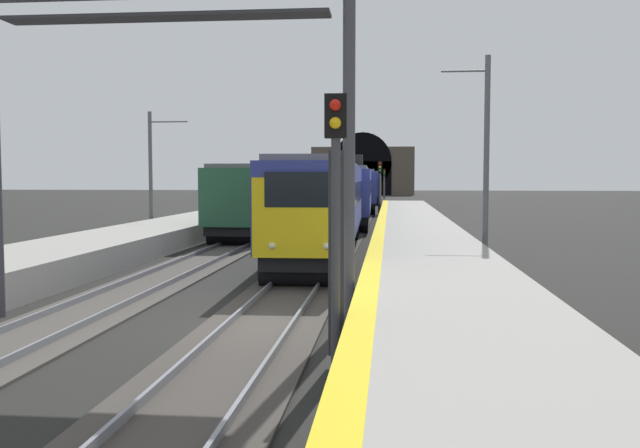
{
  "coord_description": "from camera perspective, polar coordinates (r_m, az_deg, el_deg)",
  "views": [
    {
      "loc": [
        -15.09,
        -2.83,
        3.35
      ],
      "look_at": [
        8.86,
        -0.41,
        1.73
      ],
      "focal_mm": 39.18,
      "sensor_mm": 36.0,
      "label": 1
    }
  ],
  "objects": [
    {
      "name": "train_main_approaching",
      "position": [
        59.62,
        3.05,
        2.84
      ],
      "size": [
        79.89,
        3.33,
        4.93
      ],
      "rotation": [
        0.0,
        0.0,
        3.16
      ],
      "color": "navy",
      "rests_on": "ground_plane"
    },
    {
      "name": "tunnel_portal",
      "position": [
        129.52,
        3.51,
        4.35
      ],
      "size": [
        2.93,
        18.91,
        11.51
      ],
      "color": "#51473D",
      "rests_on": "ground_plane"
    },
    {
      "name": "platform_right",
      "position": [
        15.42,
        10.57,
        -6.94
      ],
      "size": [
        112.0,
        4.06,
        0.96
      ],
      "primitive_type": "cube",
      "color": "#9E9B93",
      "rests_on": "ground_plane"
    },
    {
      "name": "track_main_line",
      "position": [
        15.71,
        -4.8,
        -8.31
      ],
      "size": [
        160.0,
        2.72,
        0.21
      ],
      "color": "#423D38",
      "rests_on": "ground_plane"
    },
    {
      "name": "railway_signal_mid",
      "position": [
        61.75,
        4.91,
        3.42
      ],
      "size": [
        0.39,
        0.38,
        4.73
      ],
      "rotation": [
        0.0,
        0.0,
        3.14
      ],
      "color": "#4C4C54",
      "rests_on": "ground_plane"
    },
    {
      "name": "overhead_signal_gantry",
      "position": [
        16.69,
        -12.48,
        12.27
      ],
      "size": [
        0.7,
        8.67,
        7.78
      ],
      "color": "#3F3F47",
      "rests_on": "ground_plane"
    },
    {
      "name": "track_adjacent_line",
      "position": [
        17.14,
        -20.19,
        -7.51
      ],
      "size": [
        160.0,
        2.67,
        0.21
      ],
      "color": "#4C4742",
      "rests_on": "ground_plane"
    },
    {
      "name": "railway_signal_near",
      "position": [
        12.01,
        1.3,
        1.29
      ],
      "size": [
        0.39,
        0.38,
        4.76
      ],
      "rotation": [
        0.0,
        0.0,
        3.14
      ],
      "color": "#38383D",
      "rests_on": "ground_plane"
    },
    {
      "name": "train_adjacent_platform",
      "position": [
        52.68,
        -2.33,
        2.7
      ],
      "size": [
        40.12,
        3.16,
        4.88
      ],
      "rotation": [
        0.0,
        0.0,
        -0.01
      ],
      "color": "#235638",
      "rests_on": "ground_plane"
    },
    {
      "name": "ground_plane",
      "position": [
        15.72,
        -4.8,
        -8.46
      ],
      "size": [
        320.0,
        320.0,
        0.0
      ],
      "primitive_type": "plane",
      "color": "black"
    },
    {
      "name": "railway_signal_far",
      "position": [
        104.66,
        5.27,
        3.54
      ],
      "size": [
        0.39,
        0.38,
        4.55
      ],
      "rotation": [
        0.0,
        0.0,
        3.14
      ],
      "color": "#4C4C54",
      "rests_on": "ground_plane"
    },
    {
      "name": "catenary_mast_far",
      "position": [
        28.13,
        13.39,
        5.34
      ],
      "size": [
        0.22,
        1.9,
        8.06
      ],
      "color": "#595B60",
      "rests_on": "ground_plane"
    },
    {
      "name": "platform_right_edge_strip",
      "position": [
        15.29,
        3.9,
        -5.13
      ],
      "size": [
        112.0,
        0.5,
        0.01
      ],
      "primitive_type": "cube",
      "color": "yellow",
      "rests_on": "platform_right"
    },
    {
      "name": "catenary_mast_near",
      "position": [
        42.07,
        -13.62,
        4.22
      ],
      "size": [
        0.22,
        2.36,
        7.15
      ],
      "color": "#595B60",
      "rests_on": "ground_plane"
    }
  ]
}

